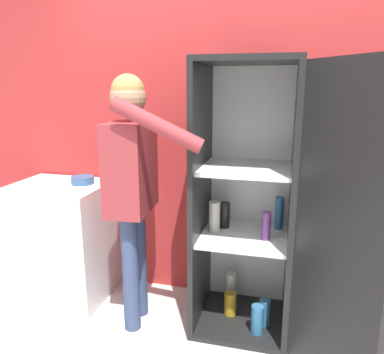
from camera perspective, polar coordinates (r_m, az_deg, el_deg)
wall_back at (r=2.82m, az=5.45°, el=6.02°), size 7.00×0.06×2.55m
refrigerator at (r=2.45m, az=10.69°, el=-4.70°), size 1.04×1.15×1.82m
person at (r=2.48m, az=-9.07°, el=0.74°), size 0.68×0.58×1.73m
counter at (r=3.17m, az=-19.10°, el=-9.13°), size 0.72×0.59×0.92m
bowl at (r=2.99m, az=-16.32°, el=-0.45°), size 0.17×0.17×0.06m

